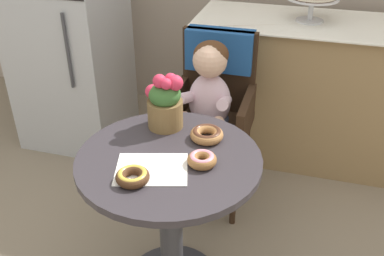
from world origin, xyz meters
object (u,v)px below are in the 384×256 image
(cafe_table, at_px, (170,199))
(donut_mid, at_px, (207,134))
(wicker_chair, at_px, (215,92))
(donut_side, at_px, (133,176))
(flower_vase, at_px, (165,102))
(refrigerator, at_px, (66,19))
(seated_child, at_px, (208,98))
(donut_front, at_px, (202,159))

(cafe_table, xyz_separation_m, donut_mid, (0.11, 0.16, 0.24))
(wicker_chair, bearing_deg, cafe_table, -84.75)
(cafe_table, height_order, donut_mid, donut_mid)
(wicker_chair, xyz_separation_m, donut_side, (-0.08, -0.93, 0.10))
(flower_vase, bearing_deg, wicker_chair, 80.36)
(donut_mid, bearing_deg, cafe_table, -123.71)
(cafe_table, bearing_deg, refrigerator, 133.67)
(donut_mid, distance_m, flower_vase, 0.22)
(wicker_chair, height_order, refrigerator, refrigerator)
(seated_child, xyz_separation_m, donut_front, (0.13, -0.61, 0.07))
(cafe_table, distance_m, donut_front, 0.27)
(donut_side, bearing_deg, donut_front, 38.25)
(donut_front, xyz_separation_m, refrigerator, (-1.19, 1.11, 0.11))
(wicker_chair, distance_m, donut_side, 0.94)
(cafe_table, bearing_deg, wicker_chair, 89.61)
(seated_child, distance_m, donut_front, 0.63)
(wicker_chair, xyz_separation_m, seated_child, (-0.00, -0.16, 0.04))
(seated_child, relative_size, donut_front, 6.54)
(seated_child, xyz_separation_m, refrigerator, (-1.06, 0.50, 0.17))
(donut_side, relative_size, flower_vase, 0.49)
(seated_child, distance_m, flower_vase, 0.42)
(cafe_table, distance_m, refrigerator, 1.56)
(cafe_table, relative_size, donut_side, 5.93)
(wicker_chair, xyz_separation_m, donut_mid, (0.10, -0.59, 0.10))
(cafe_table, distance_m, donut_mid, 0.31)
(donut_mid, xyz_separation_m, flower_vase, (-0.19, 0.05, 0.09))
(refrigerator, bearing_deg, wicker_chair, -18.12)
(donut_front, distance_m, refrigerator, 1.63)
(wicker_chair, relative_size, refrigerator, 0.56)
(donut_mid, height_order, donut_side, donut_mid)
(donut_front, relative_size, refrigerator, 0.07)
(donut_front, bearing_deg, seated_child, 101.98)
(donut_front, bearing_deg, wicker_chair, 99.61)
(donut_side, bearing_deg, wicker_chair, 85.14)
(donut_mid, height_order, refrigerator, refrigerator)
(wicker_chair, xyz_separation_m, donut_front, (0.13, -0.77, 0.10))
(donut_mid, bearing_deg, seated_child, 103.36)
(flower_vase, bearing_deg, refrigerator, 137.53)
(cafe_table, xyz_separation_m, donut_front, (0.14, -0.01, 0.23))
(donut_front, distance_m, flower_vase, 0.33)
(cafe_table, bearing_deg, flower_vase, 111.58)
(donut_front, relative_size, flower_vase, 0.45)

